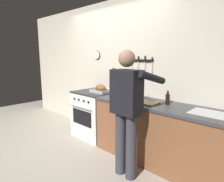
# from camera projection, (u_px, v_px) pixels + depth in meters

# --- Properties ---
(ground_plane) EXTENTS (8.00, 8.00, 0.00)m
(ground_plane) POSITION_uv_depth(u_px,v_px,m) (57.00, 157.00, 3.13)
(ground_plane) COLOR #A89E8E
(wall_back) EXTENTS (6.00, 0.13, 2.60)m
(wall_back) POSITION_uv_depth(u_px,v_px,m) (115.00, 70.00, 3.85)
(wall_back) COLOR beige
(wall_back) RESTS_ON ground
(counter_block) EXTENTS (2.03, 0.65, 0.90)m
(counter_block) POSITION_uv_depth(u_px,v_px,m) (158.00, 133.00, 2.92)
(counter_block) COLOR brown
(counter_block) RESTS_ON ground
(stove) EXTENTS (0.76, 0.67, 0.90)m
(stove) POSITION_uv_depth(u_px,v_px,m) (95.00, 114.00, 3.90)
(stove) COLOR white
(stove) RESTS_ON ground
(person_cook) EXTENTS (0.51, 0.63, 1.66)m
(person_cook) POSITION_uv_depth(u_px,v_px,m) (127.00, 106.00, 2.52)
(person_cook) COLOR #383842
(person_cook) RESTS_ON ground
(roasting_pan) EXTENTS (0.35, 0.26, 0.16)m
(roasting_pan) POSITION_uv_depth(u_px,v_px,m) (101.00, 89.00, 3.68)
(roasting_pan) COLOR #B7B7BC
(roasting_pan) RESTS_ON stove
(cutting_board) EXTENTS (0.36, 0.24, 0.02)m
(cutting_board) POSITION_uv_depth(u_px,v_px,m) (145.00, 102.00, 2.91)
(cutting_board) COLOR tan
(cutting_board) RESTS_ON counter_block
(bottle_soy_sauce) EXTENTS (0.06, 0.06, 0.20)m
(bottle_soy_sauce) POSITION_uv_depth(u_px,v_px,m) (168.00, 99.00, 2.81)
(bottle_soy_sauce) COLOR black
(bottle_soy_sauce) RESTS_ON counter_block
(bottle_dish_soap) EXTENTS (0.07, 0.07, 0.21)m
(bottle_dish_soap) POSITION_uv_depth(u_px,v_px,m) (121.00, 90.00, 3.50)
(bottle_dish_soap) COLOR #338CCC
(bottle_dish_soap) RESTS_ON counter_block
(bottle_olive_oil) EXTENTS (0.06, 0.06, 0.31)m
(bottle_olive_oil) POSITION_uv_depth(u_px,v_px,m) (123.00, 89.00, 3.36)
(bottle_olive_oil) COLOR #385623
(bottle_olive_oil) RESTS_ON counter_block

